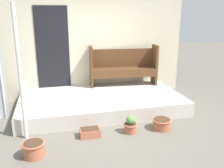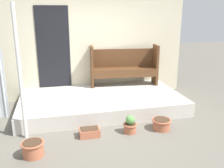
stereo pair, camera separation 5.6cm
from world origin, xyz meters
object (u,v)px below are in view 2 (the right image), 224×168
object	(u,v)px
flower_pot_right	(161,124)
flower_pot_middle	(130,125)
flower_pot_left	(33,148)
support_post	(20,75)
bench	(124,65)
planter_box_rect	(90,132)

from	to	relation	value
flower_pot_right	flower_pot_middle	bearing A→B (deg)	179.24
flower_pot_left	flower_pot_right	world-z (taller)	flower_pot_left
support_post	flower_pot_right	xyz separation A→B (m)	(2.50, -0.26, -1.05)
support_post	flower_pot_right	size ratio (longest dim) A/B	6.23
flower_pot_middle	support_post	bearing A→B (deg)	172.43
bench	flower_pot_right	bearing A→B (deg)	-80.44
support_post	flower_pot_middle	size ratio (longest dim) A/B	6.86
flower_pot_middle	planter_box_rect	distance (m)	0.76
bench	flower_pot_middle	xyz separation A→B (m)	(-0.47, -2.07, -0.70)
bench	flower_pot_middle	size ratio (longest dim) A/B	5.18
flower_pot_left	planter_box_rect	distance (m)	1.05
bench	flower_pot_left	world-z (taller)	bench
flower_pot_right	planter_box_rect	world-z (taller)	flower_pot_right
support_post	planter_box_rect	distance (m)	1.58
planter_box_rect	flower_pot_middle	bearing A→B (deg)	-2.68
support_post	bench	bearing A→B (deg)	37.81
flower_pot_left	planter_box_rect	size ratio (longest dim) A/B	1.00
flower_pot_left	flower_pot_middle	distance (m)	1.76
bench	flower_pot_left	bearing A→B (deg)	-126.26
support_post	flower_pot_left	bearing A→B (deg)	-75.85
flower_pot_right	planter_box_rect	bearing A→B (deg)	178.19
flower_pot_left	flower_pot_right	bearing A→B (deg)	9.52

